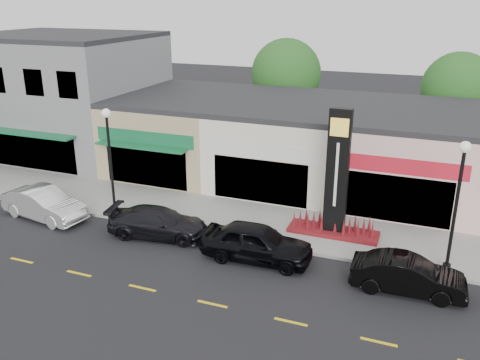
# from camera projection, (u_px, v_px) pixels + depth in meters

# --- Properties ---
(ground) EXTENTS (120.00, 120.00, 0.00)m
(ground) POSITION_uv_depth(u_px,v_px,m) (242.00, 266.00, 21.37)
(ground) COLOR black
(ground) RESTS_ON ground
(sidewalk) EXTENTS (52.00, 4.30, 0.15)m
(sidewalk) POSITION_uv_depth(u_px,v_px,m) (273.00, 224.00, 25.15)
(sidewalk) COLOR gray
(sidewalk) RESTS_ON ground
(curb) EXTENTS (52.00, 0.20, 0.15)m
(curb) POSITION_uv_depth(u_px,v_px,m) (258.00, 243.00, 23.18)
(curb) COLOR gray
(curb) RESTS_ON ground
(building_grey_2story) EXTENTS (12.00, 10.95, 8.30)m
(building_grey_2story) POSITION_uv_depth(u_px,v_px,m) (65.00, 94.00, 36.16)
(building_grey_2story) COLOR slate
(building_grey_2story) RESTS_ON ground
(shop_beige) EXTENTS (7.00, 10.85, 4.80)m
(shop_beige) POSITION_uv_depth(u_px,v_px,m) (185.00, 130.00, 33.49)
(shop_beige) COLOR tan
(shop_beige) RESTS_ON ground
(shop_cream) EXTENTS (7.00, 10.01, 4.80)m
(shop_cream) POSITION_uv_depth(u_px,v_px,m) (287.00, 140.00, 31.10)
(shop_cream) COLOR beige
(shop_cream) RESTS_ON ground
(shop_pink_w) EXTENTS (7.00, 10.01, 4.80)m
(shop_pink_w) POSITION_uv_depth(u_px,v_px,m) (406.00, 152.00, 28.71)
(shop_pink_w) COLOR beige
(shop_pink_w) RESTS_ON ground
(tree_rear_west) EXTENTS (5.20, 5.20, 7.83)m
(tree_rear_west) POSITION_uv_depth(u_px,v_px,m) (286.00, 74.00, 38.02)
(tree_rear_west) COLOR #382619
(tree_rear_west) RESTS_ON ground
(tree_rear_mid) EXTENTS (4.80, 4.80, 7.29)m
(tree_rear_mid) POSITION_uv_depth(u_px,v_px,m) (458.00, 88.00, 34.03)
(tree_rear_mid) COLOR #382619
(tree_rear_mid) RESTS_ON ground
(lamp_west_near) EXTENTS (0.44, 0.44, 5.47)m
(lamp_west_near) POSITION_uv_depth(u_px,v_px,m) (110.00, 151.00, 25.11)
(lamp_west_near) COLOR black
(lamp_west_near) RESTS_ON sidewalk
(lamp_east_near) EXTENTS (0.44, 0.44, 5.47)m
(lamp_east_near) POSITION_uv_depth(u_px,v_px,m) (458.00, 195.00, 19.63)
(lamp_east_near) COLOR black
(lamp_east_near) RESTS_ON sidewalk
(pylon_sign) EXTENTS (4.20, 1.30, 6.00)m
(pylon_sign) POSITION_uv_depth(u_px,v_px,m) (336.00, 192.00, 23.24)
(pylon_sign) COLOR maroon
(pylon_sign) RESTS_ON sidewalk
(car_white_van) EXTENTS (2.36, 4.95, 1.57)m
(car_white_van) POSITION_uv_depth(u_px,v_px,m) (44.00, 204.00, 25.74)
(car_white_van) COLOR white
(car_white_van) RESTS_ON ground
(car_dark_sedan) EXTENTS (2.63, 5.00, 1.38)m
(car_dark_sedan) POSITION_uv_depth(u_px,v_px,m) (158.00, 223.00, 23.84)
(car_dark_sedan) COLOR black
(car_dark_sedan) RESTS_ON ground
(car_black_sedan) EXTENTS (2.06, 4.85, 1.63)m
(car_black_sedan) POSITION_uv_depth(u_px,v_px,m) (257.00, 242.00, 21.65)
(car_black_sedan) COLOR black
(car_black_sedan) RESTS_ON ground
(car_black_conv) EXTENTS (1.63, 4.33, 1.41)m
(car_black_conv) POSITION_uv_depth(u_px,v_px,m) (408.00, 275.00, 19.33)
(car_black_conv) COLOR black
(car_black_conv) RESTS_ON ground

